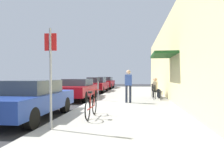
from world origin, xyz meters
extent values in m
plane|color=#2D2D30|center=(0.00, 0.00, 0.00)|extent=(60.00, 60.00, 0.00)
cube|color=#9E9B93|center=(2.25, 2.00, 0.06)|extent=(4.50, 32.00, 0.12)
cube|color=beige|center=(4.65, 2.00, 2.60)|extent=(0.30, 32.00, 5.20)
cube|color=#19471E|center=(3.95, 1.46, 2.60)|extent=(1.10, 2.80, 0.12)
cube|color=navy|center=(-1.10, -2.75, 0.61)|extent=(1.80, 4.40, 0.57)
cube|color=#333D47|center=(-1.10, -2.60, 1.12)|extent=(1.48, 2.11, 0.46)
cylinder|color=black|center=(-0.31, -1.39, 0.32)|extent=(0.22, 0.64, 0.64)
cylinder|color=black|center=(-1.89, -1.39, 0.32)|extent=(0.22, 0.64, 0.64)
cylinder|color=black|center=(-0.31, -4.12, 0.32)|extent=(0.22, 0.64, 0.64)
cube|color=maroon|center=(-1.10, 3.18, 0.61)|extent=(1.80, 4.40, 0.59)
cube|color=#333D47|center=(-1.10, 3.33, 1.12)|extent=(1.48, 2.11, 0.42)
cylinder|color=black|center=(-0.31, 4.54, 0.32)|extent=(0.22, 0.64, 0.64)
cylinder|color=black|center=(-1.89, 4.54, 0.32)|extent=(0.22, 0.64, 0.64)
cylinder|color=black|center=(-0.31, 1.82, 0.32)|extent=(0.22, 0.64, 0.64)
cylinder|color=black|center=(-1.89, 1.82, 0.32)|extent=(0.22, 0.64, 0.64)
cube|color=maroon|center=(-1.10, 9.43, 0.61)|extent=(1.80, 4.40, 0.58)
cube|color=#333D47|center=(-1.10, 9.58, 1.15)|extent=(1.48, 2.11, 0.49)
cylinder|color=black|center=(-0.31, 10.79, 0.32)|extent=(0.22, 0.64, 0.64)
cylinder|color=black|center=(-1.89, 10.79, 0.32)|extent=(0.22, 0.64, 0.64)
cylinder|color=black|center=(-0.31, 8.06, 0.32)|extent=(0.22, 0.64, 0.64)
cylinder|color=black|center=(-1.89, 8.06, 0.32)|extent=(0.22, 0.64, 0.64)
cube|color=maroon|center=(-1.10, 15.00, 0.65)|extent=(1.80, 4.40, 0.65)
cube|color=#333D47|center=(-1.10, 15.15, 1.19)|extent=(1.48, 2.11, 0.44)
cylinder|color=black|center=(-0.31, 16.36, 0.32)|extent=(0.22, 0.64, 0.64)
cylinder|color=black|center=(-1.89, 16.36, 0.32)|extent=(0.22, 0.64, 0.64)
cylinder|color=black|center=(-0.31, 13.64, 0.32)|extent=(0.22, 0.64, 0.64)
cylinder|color=black|center=(-1.89, 13.64, 0.32)|extent=(0.22, 0.64, 0.64)
cylinder|color=slate|center=(0.45, 1.94, 0.67)|extent=(0.07, 0.07, 1.10)
cube|color=#383D42|center=(0.45, 1.94, 1.33)|extent=(0.12, 0.10, 0.22)
cylinder|color=gray|center=(0.40, -4.44, 1.42)|extent=(0.06, 0.06, 2.60)
cube|color=red|center=(0.40, -4.42, 2.37)|extent=(0.32, 0.02, 0.44)
torus|color=black|center=(1.09, -2.23, 0.45)|extent=(0.04, 0.66, 0.66)
torus|color=black|center=(1.09, -3.28, 0.45)|extent=(0.04, 0.66, 0.66)
cylinder|color=maroon|center=(1.09, -2.76, 0.45)|extent=(0.04, 1.05, 0.04)
cylinder|color=maroon|center=(1.09, -2.91, 0.70)|extent=(0.04, 0.04, 0.50)
cube|color=black|center=(1.09, -2.91, 0.97)|extent=(0.10, 0.20, 0.06)
cylinder|color=maroon|center=(1.09, -2.28, 0.73)|extent=(0.03, 0.03, 0.56)
cylinder|color=maroon|center=(1.09, -2.28, 1.01)|extent=(0.46, 0.03, 0.03)
cylinder|color=black|center=(4.09, 2.89, 0.34)|extent=(0.04, 0.04, 0.45)
cylinder|color=black|center=(3.97, 2.53, 0.34)|extent=(0.04, 0.04, 0.45)
cylinder|color=black|center=(3.73, 3.01, 0.34)|extent=(0.04, 0.04, 0.45)
cylinder|color=black|center=(3.61, 2.65, 0.34)|extent=(0.04, 0.04, 0.45)
cube|color=black|center=(3.85, 2.77, 0.59)|extent=(0.55, 0.55, 0.03)
cube|color=black|center=(3.65, 2.83, 0.79)|extent=(0.16, 0.43, 0.40)
cylinder|color=black|center=(4.09, 3.78, 0.34)|extent=(0.04, 0.04, 0.45)
cylinder|color=black|center=(3.98, 3.42, 0.34)|extent=(0.04, 0.04, 0.45)
cylinder|color=black|center=(3.72, 3.89, 0.34)|extent=(0.04, 0.04, 0.45)
cylinder|color=black|center=(3.61, 3.53, 0.34)|extent=(0.04, 0.04, 0.45)
cube|color=black|center=(3.85, 3.66, 0.59)|extent=(0.55, 0.55, 0.03)
cube|color=black|center=(3.65, 3.71, 0.79)|extent=(0.15, 0.43, 0.40)
cylinder|color=#232838|center=(4.05, 3.70, 0.35)|extent=(0.11, 0.11, 0.47)
cylinder|color=#232838|center=(3.93, 3.74, 0.59)|extent=(0.38, 0.24, 0.14)
cylinder|color=#232838|center=(3.99, 3.51, 0.35)|extent=(0.11, 0.11, 0.47)
cylinder|color=#232838|center=(3.87, 3.55, 0.59)|extent=(0.38, 0.24, 0.14)
cube|color=#CCB28C|center=(3.77, 3.68, 0.89)|extent=(0.31, 0.41, 0.56)
sphere|color=tan|center=(3.77, 3.68, 1.30)|extent=(0.22, 0.22, 0.22)
cylinder|color=black|center=(4.00, 4.54, 0.34)|extent=(0.04, 0.04, 0.45)
cylinder|color=black|center=(4.07, 4.16, 0.34)|extent=(0.04, 0.04, 0.45)
cylinder|color=black|center=(3.63, 4.47, 0.34)|extent=(0.04, 0.04, 0.45)
cylinder|color=black|center=(3.69, 4.10, 0.34)|extent=(0.04, 0.04, 0.45)
cube|color=black|center=(3.85, 4.32, 0.59)|extent=(0.51, 0.51, 0.03)
cube|color=black|center=(3.65, 4.28, 0.79)|extent=(0.10, 0.44, 0.40)
cylinder|color=#232838|center=(4.01, 4.45, 0.35)|extent=(0.11, 0.11, 0.47)
cylinder|color=#232838|center=(3.88, 4.42, 0.59)|extent=(0.38, 0.20, 0.14)
cylinder|color=#232838|center=(4.04, 4.25, 0.35)|extent=(0.11, 0.11, 0.47)
cylinder|color=#232838|center=(3.91, 4.23, 0.59)|extent=(0.38, 0.20, 0.14)
cube|color=#CCB28C|center=(3.77, 4.30, 0.89)|extent=(0.28, 0.39, 0.56)
sphere|color=tan|center=(3.77, 4.30, 1.30)|extent=(0.22, 0.22, 0.22)
cylinder|color=#232838|center=(2.08, 1.22, 0.57)|extent=(0.12, 0.12, 0.90)
cylinder|color=#232838|center=(2.28, 1.22, 0.57)|extent=(0.12, 0.12, 0.90)
cube|color=#334C99|center=(2.18, 1.22, 1.30)|extent=(0.36, 0.22, 0.56)
sphere|color=tan|center=(2.18, 1.22, 1.71)|extent=(0.22, 0.22, 0.22)
camera|label=1|loc=(2.58, -9.52, 1.50)|focal=33.20mm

